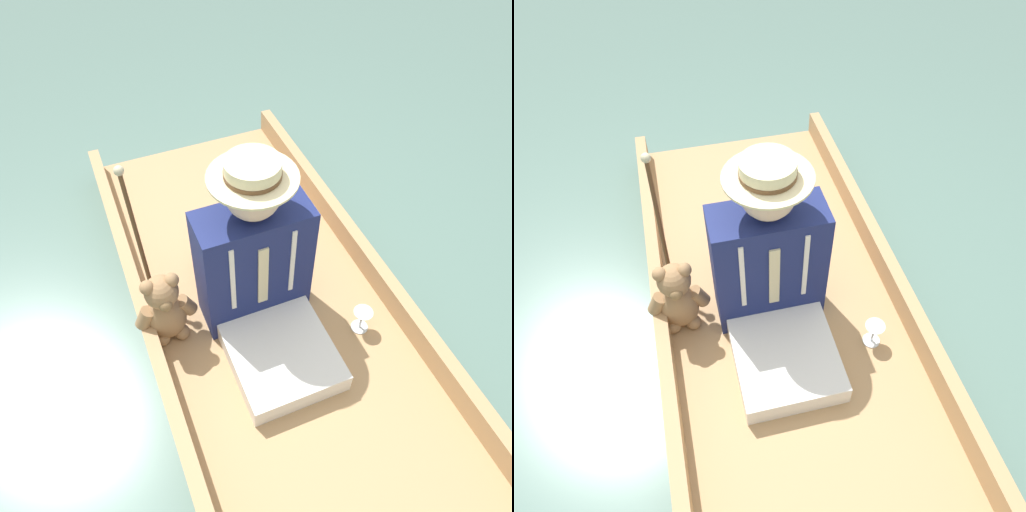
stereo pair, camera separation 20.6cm
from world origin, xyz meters
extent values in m
plane|color=slate|center=(0.00, 0.00, 0.00)|extent=(16.00, 16.00, 0.00)
cube|color=tan|center=(0.00, 0.00, 0.05)|extent=(1.17, 2.73, 0.10)
cube|color=tan|center=(-0.56, 0.00, 0.17)|extent=(0.06, 2.73, 0.13)
cube|color=tan|center=(0.56, 0.00, 0.17)|extent=(0.06, 2.73, 0.13)
cube|color=#B24738|center=(0.01, -0.30, 0.19)|extent=(0.37, 0.26, 0.17)
cube|color=white|center=(0.06, 0.28, 0.16)|extent=(0.43, 0.45, 0.11)
cube|color=navy|center=(0.06, -0.05, 0.41)|extent=(0.48, 0.21, 0.62)
cube|color=beige|center=(0.06, 0.06, 0.46)|extent=(0.04, 0.01, 0.34)
cube|color=white|center=(-0.07, 0.06, 0.49)|extent=(0.02, 0.01, 0.37)
cube|color=white|center=(0.19, 0.06, 0.49)|extent=(0.02, 0.01, 0.37)
sphere|color=beige|center=(0.06, -0.05, 0.83)|extent=(0.22, 0.22, 0.22)
cylinder|color=beige|center=(0.06, -0.05, 0.90)|extent=(0.34, 0.34, 0.01)
cylinder|color=beige|center=(0.06, -0.05, 0.94)|extent=(0.21, 0.21, 0.07)
cylinder|color=brown|center=(0.06, -0.05, 0.92)|extent=(0.21, 0.21, 0.02)
ellipsoid|color=#9E754C|center=(0.47, -0.05, 0.23)|extent=(0.17, 0.14, 0.25)
sphere|color=#9E754C|center=(0.47, -0.05, 0.42)|extent=(0.15, 0.15, 0.15)
sphere|color=olive|center=(0.47, 0.01, 0.41)|extent=(0.06, 0.06, 0.06)
sphere|color=#9E754C|center=(0.41, -0.05, 0.47)|extent=(0.06, 0.06, 0.06)
sphere|color=#9E754C|center=(0.52, -0.05, 0.47)|extent=(0.06, 0.06, 0.06)
cylinder|color=#9E754C|center=(0.37, -0.05, 0.28)|extent=(0.10, 0.07, 0.11)
cylinder|color=#9E754C|center=(0.56, -0.05, 0.28)|extent=(0.10, 0.07, 0.11)
sphere|color=#9E754C|center=(0.42, -0.02, 0.14)|extent=(0.07, 0.07, 0.07)
sphere|color=#9E754C|center=(0.51, -0.02, 0.14)|extent=(0.07, 0.07, 0.07)
cylinder|color=silver|center=(-0.35, 0.25, 0.11)|extent=(0.08, 0.08, 0.01)
cylinder|color=silver|center=(-0.35, 0.25, 0.15)|extent=(0.01, 0.01, 0.08)
cone|color=silver|center=(-0.35, 0.25, 0.21)|extent=(0.09, 0.09, 0.04)
cylinder|color=brown|center=(0.49, -0.30, 0.44)|extent=(0.02, 0.25, 0.68)
sphere|color=beige|center=(0.49, -0.42, 0.78)|extent=(0.04, 0.04, 0.04)
camera|label=1|loc=(0.57, 1.23, 2.07)|focal=35.00mm
camera|label=2|loc=(0.37, 1.30, 2.07)|focal=35.00mm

